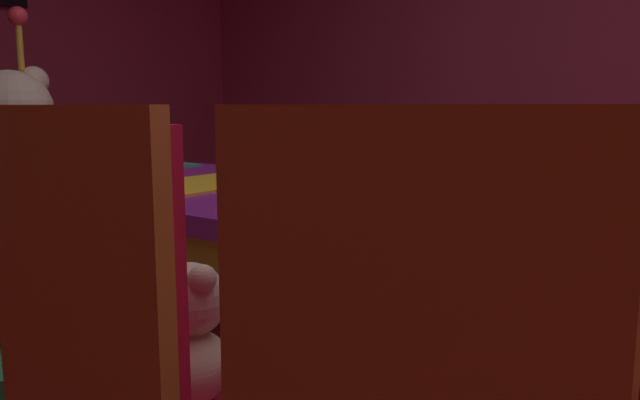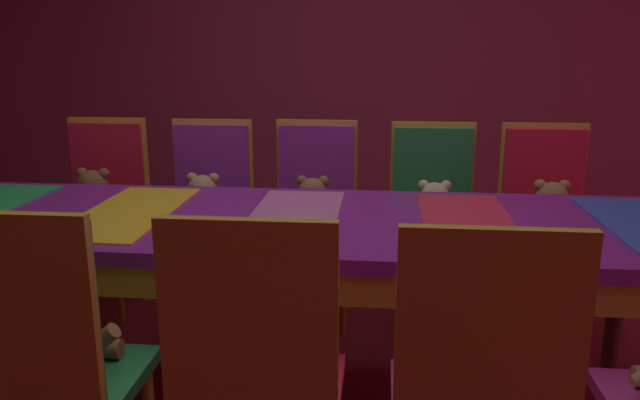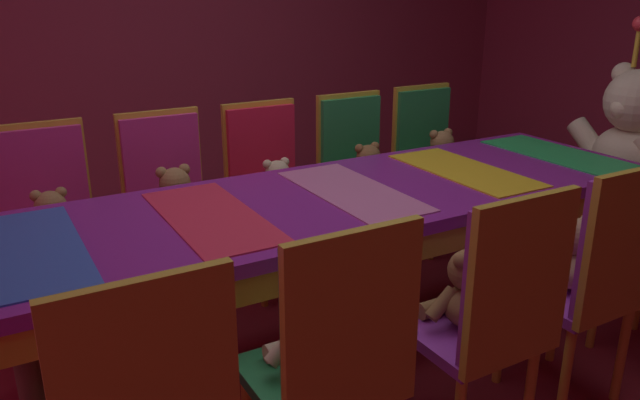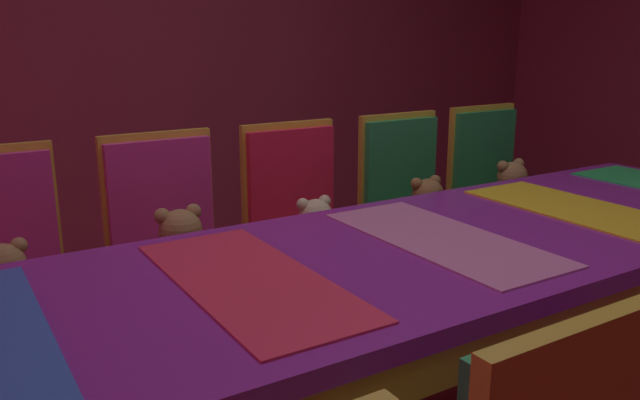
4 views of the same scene
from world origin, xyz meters
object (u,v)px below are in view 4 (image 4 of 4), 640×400
object	(u,v)px
teddy_left_0	(6,292)
chair_left_0	(0,271)
chair_left_3	(407,202)
teddy_left_1	(182,256)
chair_left_2	(298,221)
chair_left_1	(168,241)
banquet_table	(440,266)
chair_left_4	(490,186)
teddy_left_2	(316,236)
teddy_left_4	(512,195)
teddy_left_3	(428,213)

from	to	relation	value
teddy_left_0	chair_left_0	bearing A→B (deg)	180.00
chair_left_3	teddy_left_1	bearing A→B (deg)	-83.21
teddy_left_0	chair_left_2	world-z (taller)	chair_left_2
chair_left_1	banquet_table	bearing A→B (deg)	33.67
chair_left_2	chair_left_3	size ratio (longest dim) A/B	1.00
banquet_table	chair_left_2	distance (m)	0.82
chair_left_1	chair_left_4	xyz separation A→B (m)	(-0.02, 1.64, 0.00)
banquet_table	chair_left_1	bearing A→B (deg)	-146.33
chair_left_2	teddy_left_2	world-z (taller)	chair_left_2
chair_left_2	teddy_left_4	distance (m)	1.12
teddy_left_1	chair_left_3	world-z (taller)	chair_left_3
banquet_table	teddy_left_1	size ratio (longest dim) A/B	9.29
chair_left_0	teddy_left_1	xyz separation A→B (m)	(0.14, 0.55, -0.01)
chair_left_0	chair_left_2	distance (m)	1.08
chair_left_2	teddy_left_2	size ratio (longest dim) A/B	3.54
teddy_left_0	chair_left_4	distance (m)	2.20
chair_left_1	chair_left_2	xyz separation A→B (m)	(0.02, 0.53, 0.00)
teddy_left_0	chair_left_3	distance (m)	1.65
banquet_table	teddy_left_3	distance (m)	0.87
chair_left_2	chair_left_4	distance (m)	1.11
teddy_left_1	chair_left_2	distance (m)	0.55
chair_left_0	chair_left_1	distance (m)	0.55
chair_left_3	chair_left_2	bearing A→B (deg)	-89.91
chair_left_0	teddy_left_4	bearing A→B (deg)	86.80
chair_left_4	teddy_left_0	bearing A→B (deg)	-85.72
banquet_table	chair_left_1	size ratio (longest dim) A/B	2.97
chair_left_4	chair_left_1	bearing A→B (deg)	-89.44
banquet_table	teddy_left_0	xyz separation A→B (m)	(-0.68, -1.10, -0.08)
teddy_left_3	chair_left_2	bearing A→B (deg)	-104.24
teddy_left_0	teddy_left_3	world-z (taller)	teddy_left_3
chair_left_0	chair_left_4	bearing A→B (deg)	90.56
teddy_left_3	chair_left_3	bearing A→B (deg)	-180.00
chair_left_0	teddy_left_2	xyz separation A→B (m)	(0.15, 1.08, -0.03)
chair_left_2	teddy_left_3	xyz separation A→B (m)	(0.14, 0.56, -0.02)
chair_left_1	teddy_left_4	bearing A→B (deg)	85.55
teddy_left_1	chair_left_3	distance (m)	1.10
chair_left_3	chair_left_4	bearing A→B (deg)	93.16
banquet_table	chair_left_3	size ratio (longest dim) A/B	2.97
chair_left_3	teddy_left_4	size ratio (longest dim) A/B	3.22
chair_left_3	teddy_left_3	world-z (taller)	chair_left_3
chair_left_3	chair_left_0	bearing A→B (deg)	-90.32
chair_left_1	chair_left_0	bearing A→B (deg)	-89.45
chair_left_2	chair_left_4	xyz separation A→B (m)	(-0.03, 1.11, 0.00)
teddy_left_0	teddy_left_4	xyz separation A→B (m)	(-0.02, 2.20, 0.01)
chair_left_1	teddy_left_3	bearing A→B (deg)	81.80
chair_left_0	teddy_left_0	world-z (taller)	chair_left_0
chair_left_3	teddy_left_4	distance (m)	0.56
banquet_table	chair_left_1	world-z (taller)	chair_left_1
chair_left_2	chair_left_3	world-z (taller)	same
chair_left_1	chair_left_2	distance (m)	0.53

